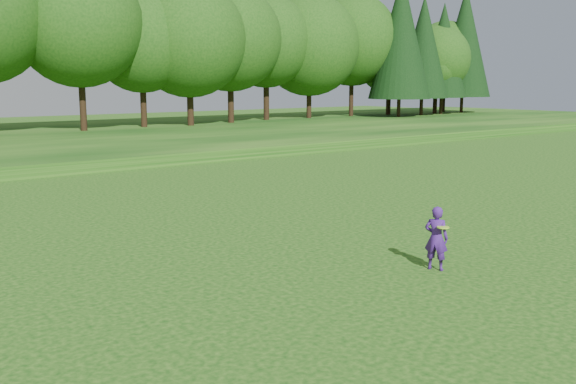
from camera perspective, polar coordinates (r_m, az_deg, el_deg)
ground at (r=12.98m, az=4.88°, el=-8.63°), size 140.00×140.00×0.00m
walking_path at (r=30.47m, az=-21.59°, el=1.42°), size 130.00×1.60×0.04m
woman at (r=14.43m, az=13.04°, el=-4.01°), size 0.53×0.64×1.42m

